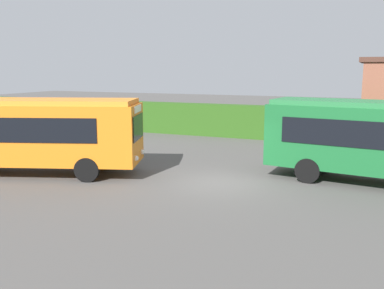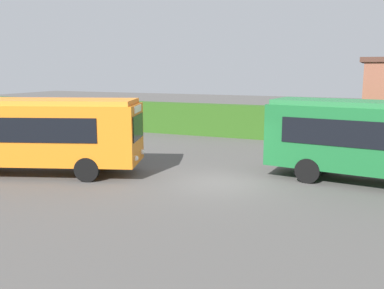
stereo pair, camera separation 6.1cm
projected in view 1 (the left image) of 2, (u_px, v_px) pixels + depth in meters
name	position (u px, v px, depth m)	size (l,w,h in m)	color
ground_plane	(217.00, 183.00, 17.24)	(113.75, 113.75, 0.00)	#514F4C
bus_orange	(24.00, 131.00, 18.37)	(10.18, 5.61, 3.24)	orange
hedge_row	(278.00, 123.00, 27.58)	(68.87, 1.13, 2.15)	#2C581A
traffic_cone	(114.00, 130.00, 29.91)	(0.36, 0.36, 0.60)	orange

